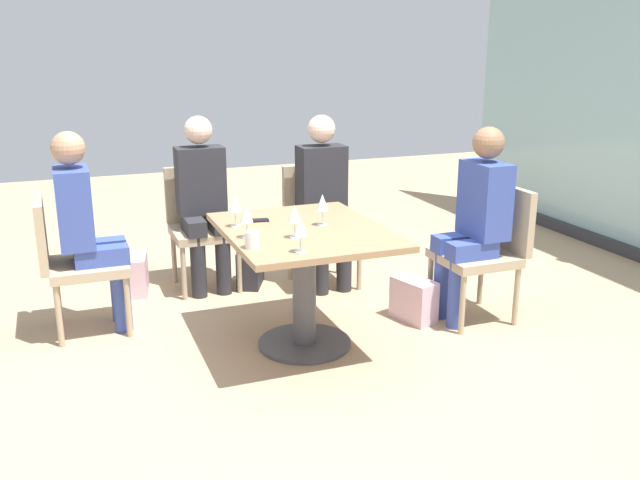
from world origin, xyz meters
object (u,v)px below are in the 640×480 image
at_px(dining_table_main, 304,261).
at_px(wine_glass_0, 246,215).
at_px(person_far_left, 324,194).
at_px(wine_glass_3, 235,205).
at_px(cell_phone_on_table, 257,220).
at_px(wine_glass_4, 295,214).
at_px(chair_side_end, 201,219).
at_px(chair_near_window, 488,245).
at_px(coffee_cup, 252,240).
at_px(chair_far_left, 319,217).
at_px(handbag_0, 414,300).
at_px(handbag_2, 250,267).
at_px(chair_front_left, 71,257).
at_px(wine_glass_1, 300,227).
at_px(wine_glass_2, 322,203).
at_px(handbag_1, 136,275).
at_px(person_front_left, 86,223).
at_px(person_near_window, 476,216).

bearing_deg(dining_table_main, wine_glass_0, -78.41).
height_order(person_far_left, wine_glass_3, person_far_left).
bearing_deg(cell_phone_on_table, wine_glass_4, 21.87).
height_order(chair_side_end, wine_glass_0, wine_glass_0).
height_order(chair_near_window, cell_phone_on_table, chair_near_window).
relative_size(chair_near_window, coffee_cup, 9.67).
bearing_deg(chair_far_left, wine_glass_3, -44.22).
bearing_deg(person_far_left, coffee_cup, -35.92).
xyz_separation_m(wine_glass_3, handbag_0, (0.07, 1.15, -0.72)).
xyz_separation_m(dining_table_main, handbag_2, (-1.14, -0.02, -0.39)).
distance_m(chair_front_left, wine_glass_1, 1.62).
relative_size(chair_near_window, handbag_0, 2.90).
bearing_deg(wine_glass_3, wine_glass_2, 72.94).
bearing_deg(dining_table_main, cell_phone_on_table, -141.44).
bearing_deg(handbag_1, dining_table_main, 44.35).
bearing_deg(wine_glass_3, person_front_left, -123.16).
bearing_deg(dining_table_main, handbag_0, 97.63).
xyz_separation_m(person_far_left, wine_glass_3, (0.77, -0.86, 0.16)).
bearing_deg(chair_side_end, wine_glass_3, -1.08).
height_order(chair_near_window, wine_glass_1, wine_glass_1).
xyz_separation_m(person_near_window, handbag_2, (-1.14, -1.18, -0.56)).
bearing_deg(wine_glass_3, chair_near_window, 83.69).
bearing_deg(wine_glass_0, coffee_cup, -7.57).
distance_m(wine_glass_0, wine_glass_3, 0.25).
bearing_deg(person_near_window, handbag_1, -122.65).
xyz_separation_m(coffee_cup, cell_phone_on_table, (-0.53, 0.18, -0.04)).
relative_size(chair_front_left, person_near_window, 0.69).
relative_size(wine_glass_0, wine_glass_4, 1.00).
xyz_separation_m(chair_near_window, person_near_window, (-0.00, -0.11, 0.20)).
bearing_deg(wine_glass_0, cell_phone_on_table, 155.78).
distance_m(person_front_left, wine_glass_0, 1.13).
xyz_separation_m(chair_front_left, person_near_window, (0.70, 2.43, 0.20)).
height_order(chair_front_left, person_near_window, person_near_window).
bearing_deg(person_far_left, wine_glass_4, -28.79).
xyz_separation_m(cell_phone_on_table, handbag_1, (-1.02, -0.63, -0.59)).
height_order(wine_glass_3, handbag_2, wine_glass_3).
relative_size(chair_front_left, wine_glass_4, 4.70).
bearing_deg(wine_glass_0, person_near_window, 92.76).
height_order(dining_table_main, person_front_left, person_front_left).
relative_size(person_far_left, cell_phone_on_table, 8.75).
bearing_deg(handbag_0, wine_glass_1, -77.78).
height_order(chair_near_window, coffee_cup, chair_near_window).
distance_m(chair_front_left, handbag_1, 0.80).
relative_size(dining_table_main, wine_glass_0, 6.04).
bearing_deg(wine_glass_2, chair_far_left, 160.02).
bearing_deg(wine_glass_1, wine_glass_3, -163.17).
bearing_deg(coffee_cup, handbag_1, -163.64).
height_order(chair_side_end, chair_front_left, same).
bearing_deg(wine_glass_2, dining_table_main, -76.11).
height_order(person_near_window, person_front_left, same).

